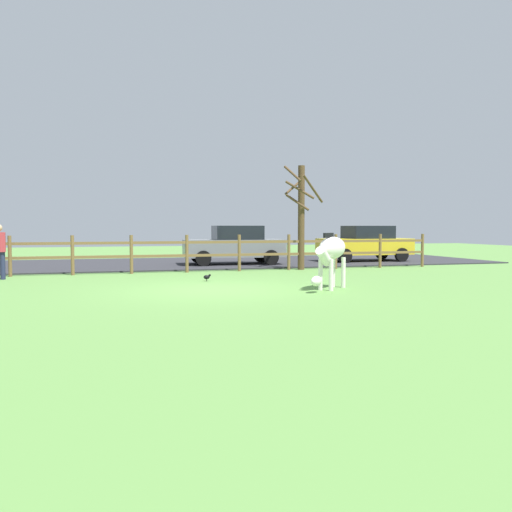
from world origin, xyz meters
TOP-DOWN VIEW (x-y plane):
  - ground_plane at (0.00, 0.00)m, footprint 60.00×60.00m
  - parking_asphalt at (0.00, 9.30)m, footprint 28.00×7.40m
  - paddock_fence at (-0.82, 5.00)m, footprint 20.46×0.11m
  - bare_tree at (4.26, 4.99)m, footprint 1.48×1.39m
  - zebra at (2.86, -0.76)m, footprint 1.54×1.46m
  - crow_on_grass at (0.23, 1.96)m, footprint 0.21×0.10m
  - parked_car_grey at (2.46, 7.79)m, footprint 4.07×2.03m
  - parked_car_yellow at (8.49, 8.06)m, footprint 4.00×1.89m

SIDE VIEW (x-z plane):
  - ground_plane at x=0.00m, z-range 0.00..0.00m
  - parking_asphalt at x=0.00m, z-range 0.00..0.05m
  - crow_on_grass at x=0.23m, z-range 0.02..0.23m
  - paddock_fence at x=-0.82m, z-range 0.09..1.38m
  - parked_car_grey at x=2.46m, z-range 0.06..1.62m
  - parked_car_yellow at x=8.49m, z-range 0.06..1.62m
  - zebra at x=2.86m, z-range 0.22..1.63m
  - bare_tree at x=4.26m, z-range 0.15..3.94m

